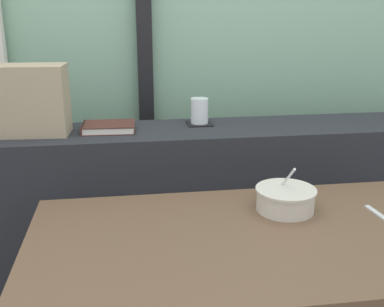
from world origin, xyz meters
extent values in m
cube|color=black|center=(-0.13, 1.01, 1.30)|extent=(0.07, 0.05, 2.60)
cube|color=#23262B|center=(0.00, 0.55, 0.41)|extent=(2.80, 0.33, 0.83)
cube|color=brown|center=(-0.47, 0.18, 0.33)|extent=(0.06, 0.06, 0.65)
cube|color=brown|center=(0.65, 0.18, 0.33)|extent=(0.06, 0.06, 0.65)
cube|color=brown|center=(0.09, -0.10, 0.67)|extent=(1.22, 0.66, 0.03)
cube|color=black|center=(0.06, 0.61, 0.83)|extent=(0.10, 0.10, 0.00)
cylinder|color=white|center=(0.06, 0.61, 0.88)|extent=(0.07, 0.07, 0.10)
cylinder|color=gold|center=(0.06, 0.61, 0.86)|extent=(0.06, 0.06, 0.06)
cube|color=#47231E|center=(-0.30, 0.56, 0.83)|extent=(0.20, 0.15, 0.00)
cube|color=silver|center=(-0.30, 0.56, 0.84)|extent=(0.20, 0.15, 0.02)
cube|color=#47231E|center=(-0.30, 0.56, 0.85)|extent=(0.20, 0.15, 0.00)
cube|color=#47231E|center=(-0.40, 0.56, 0.84)|extent=(0.01, 0.14, 0.03)
cube|color=tan|center=(-0.61, 0.55, 0.96)|extent=(0.33, 0.16, 0.26)
cylinder|color=beige|center=(0.24, 0.05, 0.72)|extent=(0.18, 0.18, 0.07)
cylinder|color=beige|center=(0.24, 0.05, 0.75)|extent=(0.19, 0.19, 0.01)
cylinder|color=#9E5B33|center=(0.24, 0.05, 0.71)|extent=(0.16, 0.16, 0.04)
cylinder|color=silver|center=(0.24, 0.07, 0.77)|extent=(0.02, 0.12, 0.13)
ellipsoid|color=silver|center=(0.24, 0.09, 0.73)|extent=(0.03, 0.05, 0.01)
cube|color=silver|center=(0.51, -0.05, 0.69)|extent=(0.03, 0.17, 0.01)
camera|label=1|loc=(-0.23, -1.22, 1.30)|focal=43.77mm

